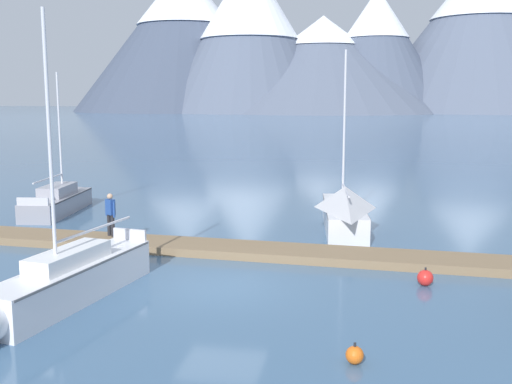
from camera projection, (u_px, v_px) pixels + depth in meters
The scene contains 14 objects.
ground_plane at pixel (221, 287), 18.37m from camera, with size 700.00×700.00×0.00m, color #426689.
mountain_west_summit at pixel (185, 36), 248.00m from camera, with size 90.44×90.44×58.42m.
mountain_central_massif at pixel (250, 30), 227.70m from camera, with size 67.09×67.09×57.65m.
mountain_shoulder_ridge at pixel (323, 63), 231.18m from camera, with size 92.66×92.66×36.09m.
mountain_east_summit at pixel (376, 49), 228.60m from camera, with size 58.18×58.18×45.77m.
mountain_rear_spur at pixel (479, 31), 233.89m from camera, with size 89.38×89.38×59.18m.
mountain_north_horn at pixel (511, 58), 244.64m from camera, with size 85.76×85.76×40.30m.
dock at pixel (246, 250), 22.24m from camera, with size 28.22×3.87×0.30m.
sailboat_nearest_berth at pixel (60, 201), 30.42m from camera, with size 2.26×6.69×6.91m.
sailboat_second_berth at pixel (59, 285), 16.51m from camera, with size 2.46×7.74×7.94m.
sailboat_mid_dock_port at pixel (344, 208), 26.43m from camera, with size 2.34×7.44×7.73m.
person_on_dock at pixel (110, 212), 23.69m from camera, with size 0.51×0.39×1.69m.
mooring_buoy_channel_marker at pixel (355, 355), 13.08m from camera, with size 0.40×0.40×0.48m.
mooring_buoy_inner_mooring at pixel (425, 278), 18.51m from camera, with size 0.49×0.49×0.57m.
Camera 1 is at (4.11, -17.25, 5.69)m, focal length 42.66 mm.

